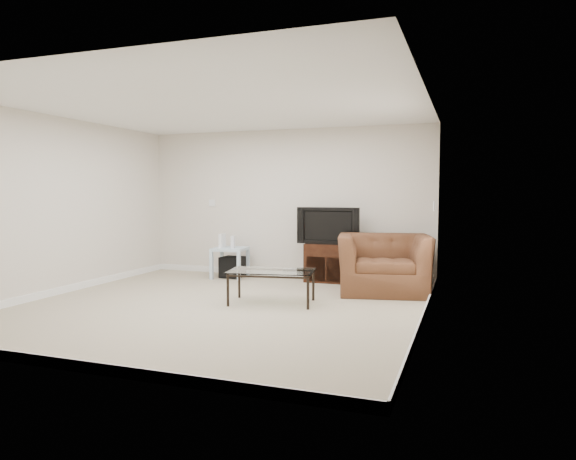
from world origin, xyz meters
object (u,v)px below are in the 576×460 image
(side_table, at_px, (230,263))
(television, at_px, (329,225))
(recliner, at_px, (384,254))
(coffee_table, at_px, (272,287))
(tv_stand, at_px, (330,262))
(subwoofer, at_px, (232,267))

(side_table, bearing_deg, television, 6.78)
(recliner, distance_m, coffee_table, 1.79)
(television, relative_size, side_table, 1.78)
(side_table, distance_m, coffee_table, 2.15)
(tv_stand, bearing_deg, recliner, -34.47)
(subwoofer, distance_m, recliner, 2.68)
(recliner, height_order, coffee_table, recliner)
(tv_stand, distance_m, subwoofer, 1.66)
(television, distance_m, coffee_table, 1.99)
(tv_stand, xyz_separation_m, coffee_table, (-0.28, -1.87, -0.09))
(subwoofer, bearing_deg, coffee_table, -50.64)
(side_table, relative_size, coffee_table, 0.49)
(television, bearing_deg, subwoofer, -174.35)
(side_table, distance_m, recliner, 2.70)
(tv_stand, xyz_separation_m, recliner, (0.97, -0.64, 0.25))
(coffee_table, bearing_deg, television, 81.35)
(subwoofer, xyz_separation_m, coffee_table, (1.37, -1.67, 0.03))
(tv_stand, height_order, recliner, recliner)
(television, relative_size, coffee_table, 0.86)
(tv_stand, relative_size, recliner, 0.58)
(tv_stand, xyz_separation_m, subwoofer, (-1.65, -0.21, -0.13))
(subwoofer, xyz_separation_m, recliner, (2.62, -0.43, 0.38))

